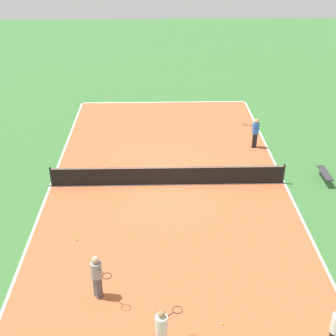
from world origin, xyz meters
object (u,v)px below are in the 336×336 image
Objects in this scene: bench at (325,174)px; tennis_ball_left_sideline at (222,324)px; player_baseline_gray at (97,274)px; player_far_white at (162,327)px; tennis_ball_right_alley at (77,240)px; player_near_blue at (255,131)px; tennis_net at (168,175)px.

bench is 10.61m from tennis_ball_left_sideline.
player_baseline_gray is at bearing -18.56° from tennis_ball_left_sideline.
player_far_white is at bearing 23.06° from tennis_ball_left_sideline.
player_baseline_gray reaches higher than tennis_ball_right_alley.
player_baseline_gray reaches higher than tennis_ball_left_sideline.
bench is 1.03× the size of player_far_white.
tennis_ball_left_sideline is at bearing -15.36° from player_far_white.
player_near_blue is 24.35× the size of tennis_ball_left_sideline.
player_near_blue reaches higher than tennis_ball_right_alley.
tennis_ball_left_sideline is at bearing 99.57° from tennis_net.
player_near_blue is (2.65, -3.70, 0.59)m from bench.
player_near_blue is 12.93m from tennis_ball_left_sideline.
player_baseline_gray is at bearing 110.88° from tennis_ball_right_alley.
player_baseline_gray reaches higher than player_far_white.
player_far_white reaches higher than tennis_ball_right_alley.
tennis_ball_right_alley is 6.71m from tennis_ball_left_sideline.
tennis_net is at bearing -88.52° from bench.
bench is 11.91m from tennis_ball_right_alley.
tennis_net is 6.60× the size of player_baseline_gray.
tennis_ball_right_alley is at bearing 48.94° from tennis_net.
bench is 12.36m from player_far_white.
bench is (-7.42, -0.19, -0.14)m from tennis_net.
tennis_ball_right_alley is (8.42, 8.08, -0.92)m from player_near_blue.
player_near_blue is at bearing 30.19° from player_far_white.
tennis_net is 7.67m from player_baseline_gray.
bench is 12.40m from player_baseline_gray.
player_near_blue is (-4.77, -3.90, 0.45)m from tennis_net.
player_baseline_gray is (7.25, 11.14, -0.00)m from player_near_blue.
player_far_white reaches higher than tennis_net.
player_far_white is (0.42, 9.36, 0.30)m from tennis_net.
bench is at bearing 86.07° from player_baseline_gray.
player_near_blue reaches higher than player_far_white.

